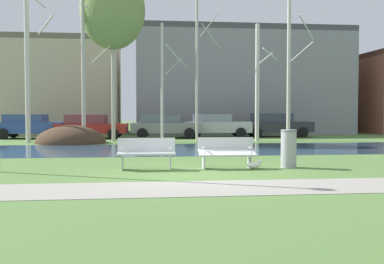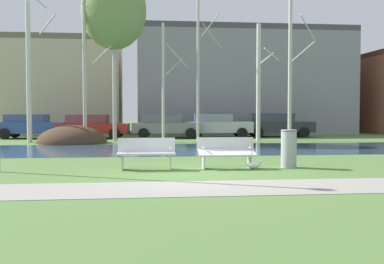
% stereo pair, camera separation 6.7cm
% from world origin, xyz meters
% --- Properties ---
extents(ground_plane, '(120.00, 120.00, 0.00)m').
position_xyz_m(ground_plane, '(0.00, 10.00, 0.00)').
color(ground_plane, '#517538').
extents(paved_path_strip, '(60.00, 1.96, 0.01)m').
position_xyz_m(paved_path_strip, '(0.00, -2.07, 0.01)').
color(paved_path_strip, gray).
rests_on(paved_path_strip, ground).
extents(river_band, '(80.00, 6.42, 0.01)m').
position_xyz_m(river_band, '(0.00, 8.06, 0.00)').
color(river_band, '#33516B').
rests_on(river_band, ground).
extents(soil_mound, '(3.55, 3.52, 1.83)m').
position_xyz_m(soil_mound, '(-4.77, 12.64, 0.00)').
color(soil_mound, '#423021').
rests_on(soil_mound, ground).
extents(bench_left, '(1.61, 0.60, 0.87)m').
position_xyz_m(bench_left, '(-1.12, 1.24, 0.47)').
color(bench_left, silver).
rests_on(bench_left, ground).
extents(bench_right, '(1.61, 0.60, 0.87)m').
position_xyz_m(bench_right, '(1.13, 1.24, 0.47)').
color(bench_right, silver).
rests_on(bench_right, ground).
extents(trash_bin, '(0.47, 0.47, 1.08)m').
position_xyz_m(trash_bin, '(2.93, 1.24, 0.56)').
color(trash_bin, '#999B9E').
rests_on(trash_bin, ground).
extents(seagull, '(0.45, 0.17, 0.26)m').
position_xyz_m(seagull, '(1.85, 0.91, 0.13)').
color(seagull, white).
rests_on(seagull, ground).
extents(birch_far_left, '(1.57, 2.45, 9.34)m').
position_xyz_m(birch_far_left, '(-6.99, 13.32, 4.76)').
color(birch_far_left, beige).
rests_on(birch_far_left, ground).
extents(birch_left, '(1.49, 2.44, 8.26)m').
position_xyz_m(birch_left, '(-4.09, 12.80, 4.20)').
color(birch_left, '#BCB7A8').
rests_on(birch_left, ground).
extents(birch_center_left, '(3.46, 3.46, 9.08)m').
position_xyz_m(birch_center_left, '(-2.66, 13.70, 6.98)').
color(birch_center_left, '#BCB7A8').
rests_on(birch_center_left, ground).
extents(birch_center, '(1.41, 2.37, 6.25)m').
position_xyz_m(birch_center, '(-0.04, 12.96, 3.20)').
color(birch_center, beige).
rests_on(birch_center, ground).
extents(birch_center_right, '(1.36, 2.43, 8.97)m').
position_xyz_m(birch_center_right, '(1.86, 13.36, 4.56)').
color(birch_center_right, '#BCB7A8').
rests_on(birch_center_right, ground).
extents(birch_right, '(1.26, 1.98, 6.33)m').
position_xyz_m(birch_right, '(5.10, 13.01, 3.24)').
color(birch_right, beige).
rests_on(birch_right, ground).
extents(birch_far_right, '(1.51, 2.75, 8.59)m').
position_xyz_m(birch_far_right, '(7.06, 13.59, 4.37)').
color(birch_far_right, beige).
rests_on(birch_far_right, ground).
extents(parked_van_nearest_blue, '(4.26, 2.22, 1.45)m').
position_xyz_m(parked_van_nearest_blue, '(-7.78, 17.09, 0.77)').
color(parked_van_nearest_blue, '#2D4793').
rests_on(parked_van_nearest_blue, ground).
extents(parked_sedan_second_red, '(4.31, 2.29, 1.44)m').
position_xyz_m(parked_sedan_second_red, '(-4.20, 16.80, 0.76)').
color(parked_sedan_second_red, maroon).
rests_on(parked_sedan_second_red, ground).
extents(parked_hatch_third_grey, '(4.34, 2.26, 1.42)m').
position_xyz_m(parked_hatch_third_grey, '(0.27, 16.64, 0.76)').
color(parked_hatch_third_grey, slate).
rests_on(parked_hatch_third_grey, ground).
extents(parked_wagon_fourth_silver, '(4.28, 2.29, 1.46)m').
position_xyz_m(parked_wagon_fourth_silver, '(3.45, 16.93, 0.78)').
color(parked_wagon_fourth_silver, '#B2B5BC').
rests_on(parked_wagon_fourth_silver, ground).
extents(parked_suv_fifth_dark, '(4.48, 2.31, 1.50)m').
position_xyz_m(parked_suv_fifth_dark, '(7.36, 17.22, 0.79)').
color(parked_suv_fifth_dark, '#282B30').
rests_on(parked_suv_fifth_dark, ground).
extents(building_beige_block, '(10.35, 7.07, 6.96)m').
position_xyz_m(building_beige_block, '(-7.94, 24.43, 3.48)').
color(building_beige_block, '#BCAD8E').
rests_on(building_beige_block, ground).
extents(building_grey_warehouse, '(15.47, 9.77, 7.64)m').
position_xyz_m(building_grey_warehouse, '(6.27, 24.34, 3.82)').
color(building_grey_warehouse, gray).
rests_on(building_grey_warehouse, ground).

